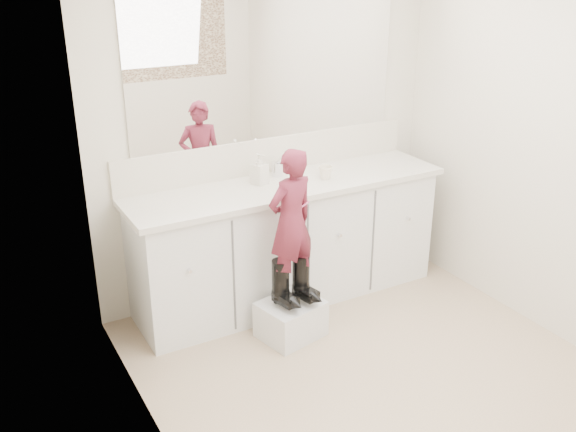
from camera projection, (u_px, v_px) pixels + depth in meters
floor at (389, 386)px, 3.76m from camera, size 3.00×3.00×0.00m
wall_back at (268, 129)px, 4.51m from camera, size 2.60×0.00×2.60m
wall_left at (161, 246)px, 2.71m from camera, size 0.00×3.00×3.00m
wall_right at (573, 157)px, 3.89m from camera, size 0.00×3.00×3.00m
vanity_cabinet at (287, 243)px, 4.58m from camera, size 2.20×0.55×0.85m
countertop at (289, 185)px, 4.40m from camera, size 2.28×0.58×0.04m
backsplash at (270, 155)px, 4.57m from camera, size 2.28×0.03×0.25m
mirror at (268, 66)px, 4.33m from camera, size 2.00×0.02×1.00m
faucet at (277, 169)px, 4.51m from camera, size 0.08×0.08×0.10m
cup at (325, 173)px, 4.45m from camera, size 0.12×0.12×0.09m
soap_bottle at (259, 169)px, 4.34m from camera, size 0.12×0.13×0.21m
step_stool at (291, 319)px, 4.21m from camera, size 0.45×0.40×0.25m
boot_left at (281, 283)px, 4.06m from camera, size 0.16×0.23×0.32m
boot_right at (301, 278)px, 4.13m from camera, size 0.16×0.23×0.32m
toddler at (291, 222)px, 3.94m from camera, size 0.38×0.29×0.94m
toothbrush at (301, 208)px, 3.94m from camera, size 0.14×0.04×0.06m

